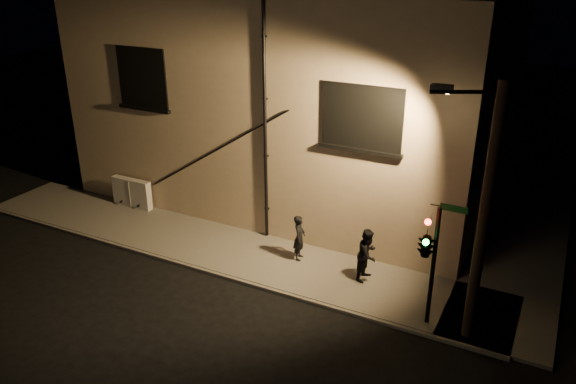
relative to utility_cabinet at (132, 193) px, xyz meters
The scene contains 8 objects.
ground 8.39m from the utility_cabinet, 18.83° to the right, with size 90.00×90.00×0.00m, color black.
sidewalk 9.32m from the utility_cabinet, 10.47° to the left, with size 21.00×16.00×0.12m.
building 8.80m from the utility_cabinet, 52.01° to the left, with size 16.20×12.23×8.80m.
utility_cabinet is the anchor object (origin of this frame).
pedestrian_a 7.93m from the utility_cabinet, ahead, with size 0.58×0.38×1.58m, color black.
pedestrian_b 10.38m from the utility_cabinet, ahead, with size 0.83×0.65×1.71m, color black.
traffic_signal 12.78m from the utility_cabinet, 10.75° to the right, with size 1.28×2.15×3.65m.
streetlamp_pole 14.14m from the utility_cabinet, ahead, with size 2.02×1.39×7.04m.
Camera 1 is at (7.23, -12.89, 9.63)m, focal length 35.00 mm.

